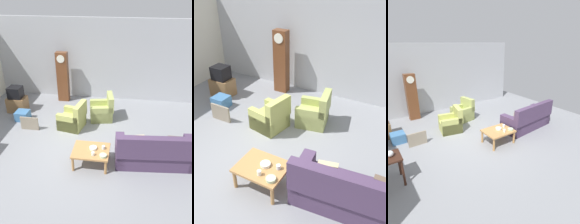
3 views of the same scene
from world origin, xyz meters
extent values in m
plane|color=gray|center=(0.00, 0.00, 0.00)|extent=(10.40, 10.40, 0.00)
cube|color=#ADAFB5|center=(0.00, 3.60, 1.60)|extent=(8.40, 0.16, 3.20)
cube|color=#4C3856|center=(2.09, -0.38, 0.22)|extent=(2.17, 1.03, 0.44)
cube|color=#4C3856|center=(2.12, -0.74, 0.74)|extent=(2.11, 0.39, 0.60)
cube|color=#4C3856|center=(3.02, -0.29, 0.34)|extent=(0.32, 0.86, 0.68)
cube|color=#4C3856|center=(1.16, -0.46, 0.34)|extent=(0.32, 0.86, 0.68)
cube|color=brown|center=(2.56, -0.29, 0.62)|extent=(0.36, 0.12, 0.36)
cube|color=#C6B284|center=(1.61, -0.37, 0.62)|extent=(0.38, 0.20, 0.36)
cube|color=tan|center=(-0.53, 1.05, 0.20)|extent=(0.89, 0.89, 0.40)
cube|color=tan|center=(-0.22, 0.99, 0.66)|extent=(0.32, 0.78, 0.52)
cube|color=tan|center=(-0.48, 1.34, 0.30)|extent=(0.78, 0.30, 0.60)
cube|color=tan|center=(-0.59, 0.75, 0.30)|extent=(0.78, 0.30, 0.60)
cube|color=#A1AB5E|center=(0.37, 1.75, 0.20)|extent=(0.89, 0.89, 0.40)
cube|color=#A1AB5E|center=(0.68, 1.81, 0.66)|extent=(0.32, 0.78, 0.52)
cube|color=#A1AB5E|center=(0.31, 2.05, 0.30)|extent=(0.78, 0.30, 0.60)
cube|color=#A1AB5E|center=(0.43, 1.46, 0.30)|extent=(0.78, 0.30, 0.60)
cube|color=#B27F47|center=(0.41, -0.69, 0.44)|extent=(0.96, 0.76, 0.05)
cylinder|color=#B27F47|center=(-0.01, -1.02, 0.21)|extent=(0.07, 0.07, 0.41)
cylinder|color=#B27F47|center=(0.84, -1.02, 0.21)|extent=(0.07, 0.07, 0.41)
cylinder|color=#B27F47|center=(-0.01, -0.37, 0.21)|extent=(0.07, 0.07, 0.41)
cylinder|color=#B27F47|center=(0.84, -0.37, 0.21)|extent=(0.07, 0.07, 0.41)
cube|color=brown|center=(-1.33, 3.07, 1.00)|extent=(0.44, 0.28, 1.99)
cylinder|color=silver|center=(-1.33, 2.91, 1.77)|extent=(0.30, 0.02, 0.30)
cube|color=brown|center=(-2.83, 1.88, 0.28)|extent=(0.68, 0.52, 0.56)
cube|color=black|center=(-2.83, 1.88, 0.77)|extent=(0.48, 0.44, 0.42)
cube|color=gray|center=(-1.88, 0.69, 0.23)|extent=(0.60, 0.05, 0.46)
cube|color=teal|center=(-2.37, 1.27, 0.17)|extent=(0.45, 0.43, 0.33)
cylinder|color=white|center=(0.50, -0.90, 0.51)|extent=(0.08, 0.08, 0.10)
cylinder|color=silver|center=(0.73, -0.60, 0.51)|extent=(0.09, 0.09, 0.09)
cylinder|color=white|center=(0.46, -0.64, 0.49)|extent=(0.20, 0.20, 0.06)
cylinder|color=#B2C69E|center=(0.76, -0.92, 0.49)|extent=(0.19, 0.19, 0.06)
camera|label=1|loc=(1.24, -5.53, 4.31)|focal=37.70mm
camera|label=2|loc=(2.64, -3.65, 3.92)|focal=41.56mm
camera|label=3|loc=(-3.12, -4.96, 3.23)|focal=29.52mm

